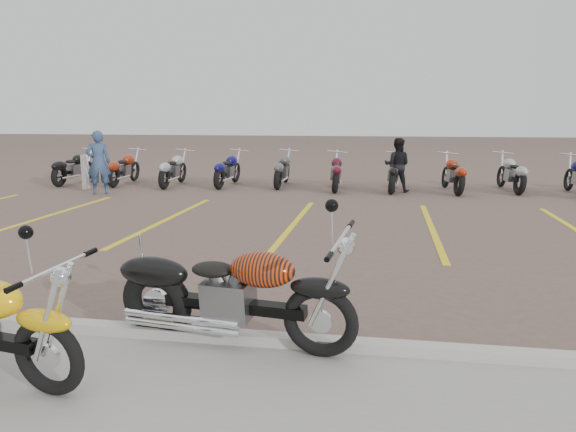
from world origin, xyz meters
name	(u,v)px	position (x,y,z in m)	size (l,w,h in m)	color
ground	(246,282)	(0.00, 0.00, 0.00)	(100.00, 100.00, 0.00)	brown
curb	(196,335)	(0.00, -2.00, 0.06)	(60.00, 0.18, 0.12)	#ADAAA3
parking_stripes	(294,224)	(0.00, 4.00, 0.00)	(38.00, 5.50, 0.01)	yellow
flame_cruiser	(230,297)	(0.36, -2.05, 0.48)	(2.36, 0.52, 0.97)	black
person_a	(98,163)	(-5.96, 7.33, 0.87)	(0.63, 0.42, 1.74)	#31486D
person_b	(397,165)	(2.12, 9.16, 0.76)	(0.74, 0.58, 1.52)	black
bollard	(85,172)	(-6.91, 8.26, 0.50)	(0.15, 0.15, 1.00)	silver
bg_bike_row	(335,170)	(0.34, 9.50, 0.55)	(17.22, 2.02, 1.10)	black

